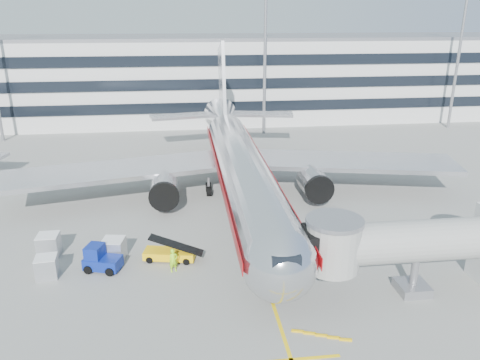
{
  "coord_description": "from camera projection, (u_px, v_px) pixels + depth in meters",
  "views": [
    {
      "loc": [
        -5.8,
        -36.07,
        19.35
      ],
      "look_at": [
        -0.47,
        7.0,
        4.0
      ],
      "focal_mm": 35.0,
      "sensor_mm": 36.0,
      "label": 1
    }
  ],
  "objects": [
    {
      "name": "terminal",
      "position": [
        211.0,
        77.0,
        92.49
      ],
      "size": [
        150.0,
        24.25,
        15.6
      ],
      "color": "silver",
      "rests_on": "ground"
    },
    {
      "name": "cargo_container_left",
      "position": [
        114.0,
        249.0,
        38.9
      ],
      "size": [
        2.0,
        2.0,
        1.85
      ],
      "color": "#ABADB2",
      "rests_on": "ground"
    },
    {
      "name": "light_mast_centre",
      "position": [
        265.0,
        44.0,
        76.13
      ],
      "size": [
        2.4,
        1.2,
        25.45
      ],
      "color": "gray",
      "rests_on": "ground"
    },
    {
      "name": "ramp_worker",
      "position": [
        173.0,
        260.0,
        37.04
      ],
      "size": [
        0.84,
        0.7,
        1.97
      ],
      "primitive_type": "imported",
      "rotation": [
        0.0,
        0.0,
        0.38
      ],
      "color": "#ABFF1A",
      "rests_on": "ground"
    },
    {
      "name": "jet_bridge",
      "position": [
        440.0,
        244.0,
        33.51
      ],
      "size": [
        17.8,
        4.5,
        7.0
      ],
      "color": "silver",
      "rests_on": "ground"
    },
    {
      "name": "stop_bar",
      "position": [
        291.0,
        360.0,
        27.77
      ],
      "size": [
        6.0,
        0.25,
        0.01
      ],
      "primitive_type": "cube",
      "color": "yellow",
      "rests_on": "ground"
    },
    {
      "name": "cargo_container_front",
      "position": [
        47.0,
        267.0,
        36.34
      ],
      "size": [
        1.76,
        1.76,
        1.7
      ],
      "color": "#ABADB2",
      "rests_on": "ground"
    },
    {
      "name": "belt_loader",
      "position": [
        170.0,
        253.0,
        38.94
      ],
      "size": [
        4.57,
        2.38,
        2.13
      ],
      "color": "yellow",
      "rests_on": "ground"
    },
    {
      "name": "lead_in_line",
      "position": [
        241.0,
        206.0,
        50.23
      ],
      "size": [
        0.25,
        70.0,
        0.01
      ],
      "primitive_type": "cube",
      "color": "yellow",
      "rests_on": "ground"
    },
    {
      "name": "ground",
      "position": [
        255.0,
        249.0,
        40.87
      ],
      "size": [
        180.0,
        180.0,
        0.0
      ],
      "primitive_type": "plane",
      "color": "gray",
      "rests_on": "ground"
    },
    {
      "name": "light_mast_east",
      "position": [
        461.0,
        43.0,
        80.07
      ],
      "size": [
        2.4,
        1.2,
        25.45
      ],
      "color": "gray",
      "rests_on": "ground"
    },
    {
      "name": "baggage_tug",
      "position": [
        100.0,
        259.0,
        37.31
      ],
      "size": [
        3.19,
        2.49,
        2.13
      ],
      "color": "navy",
      "rests_on": "ground"
    },
    {
      "name": "main_jet",
      "position": [
        239.0,
        163.0,
        50.43
      ],
      "size": [
        50.95,
        48.7,
        16.06
      ],
      "color": "silver",
      "rests_on": "ground"
    },
    {
      "name": "cargo_container_right",
      "position": [
        49.0,
        245.0,
        39.68
      ],
      "size": [
        1.77,
        1.77,
        1.85
      ],
      "color": "#ABADB2",
      "rests_on": "ground"
    }
  ]
}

